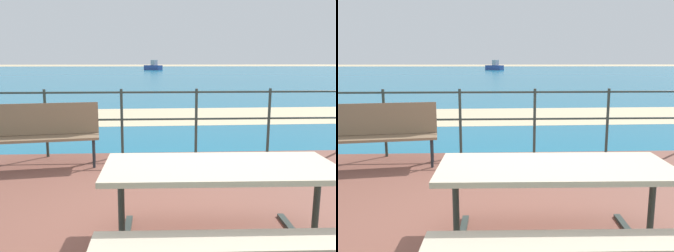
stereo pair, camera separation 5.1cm
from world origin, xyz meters
TOP-DOWN VIEW (x-y plane):
  - ground_plane at (0.00, 0.00)m, footprint 240.00×240.00m
  - patio_paving at (0.00, 0.00)m, footprint 6.40×5.20m
  - sea_water at (0.00, 40.00)m, footprint 90.00×90.00m
  - beach_strip at (0.00, 6.83)m, footprint 54.05×4.15m
  - picnic_table at (0.37, -0.63)m, footprint 1.74×1.51m
  - park_bench at (-1.66, 1.95)m, footprint 1.58×0.62m
  - railing_fence at (0.00, 2.44)m, footprint 5.94×0.04m
  - boat_near at (0.41, 53.02)m, footprint 3.17×3.16m

SIDE VIEW (x-z plane):
  - ground_plane at x=0.00m, z-range 0.00..0.00m
  - sea_water at x=0.00m, z-range 0.00..0.01m
  - beach_strip at x=0.00m, z-range 0.00..0.01m
  - patio_paving at x=0.00m, z-range 0.00..0.06m
  - boat_near at x=0.41m, z-range -0.26..1.28m
  - park_bench at x=-1.66m, z-range 0.14..1.04m
  - picnic_table at x=0.37m, z-range 0.27..1.02m
  - railing_fence at x=0.00m, z-range 0.19..1.26m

